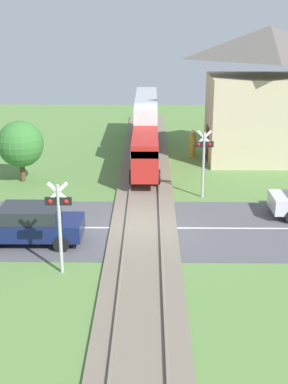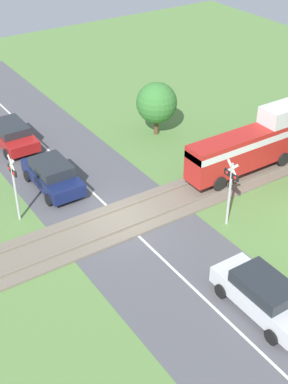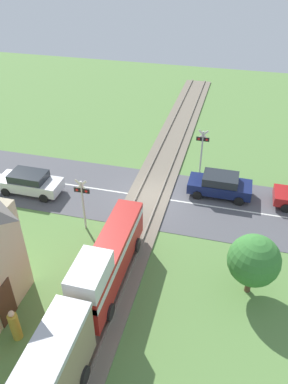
{
  "view_description": "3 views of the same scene",
  "coord_description": "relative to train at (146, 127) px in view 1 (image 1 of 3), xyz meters",
  "views": [
    {
      "loc": [
        0.24,
        -20.73,
        8.82
      ],
      "look_at": [
        0.0,
        1.21,
        1.2
      ],
      "focal_mm": 50.0,
      "sensor_mm": 36.0,
      "label": 1
    },
    {
      "loc": [
        17.4,
        -10.25,
        14.9
      ],
      "look_at": [
        0.0,
        1.21,
        1.2
      ],
      "focal_mm": 50.0,
      "sensor_mm": 36.0,
      "label": 2
    },
    {
      "loc": [
        -4.78,
        19.45,
        14.26
      ],
      "look_at": [
        0.0,
        1.21,
        1.2
      ],
      "focal_mm": 35.0,
      "sensor_mm": 36.0,
      "label": 3
    }
  ],
  "objects": [
    {
      "name": "crossing_signal_west_approach",
      "position": [
        -2.82,
        -15.53,
        0.27
      ],
      "size": [
        0.9,
        0.18,
        3.35
      ],
      "color": "#B7B7B7",
      "rests_on": "ground_plane"
    },
    {
      "name": "tree_roadside_hedge",
      "position": [
        -6.53,
        -5.19,
        0.17
      ],
      "size": [
        2.43,
        2.43,
        3.25
      ],
      "color": "brown",
      "rests_on": "ground_plane"
    },
    {
      "name": "train",
      "position": [
        0.0,
        0.0,
        0.0
      ],
      "size": [
        1.58,
        14.7,
        3.18
      ],
      "color": "red",
      "rests_on": "track_bed"
    },
    {
      "name": "track_bed",
      "position": [
        0.0,
        -11.58,
        -1.79
      ],
      "size": [
        2.8,
        48.0,
        0.24
      ],
      "color": "#756B5B",
      "rests_on": "ground_plane"
    },
    {
      "name": "ground_plane",
      "position": [
        0.0,
        -11.58,
        -1.86
      ],
      "size": [
        60.0,
        60.0,
        0.0
      ],
      "primitive_type": "plane",
      "color": "#5B8442"
    },
    {
      "name": "station_building",
      "position": [
        7.01,
        -0.86,
        1.98
      ],
      "size": [
        7.07,
        4.76,
        7.84
      ],
      "color": "#C6B793",
      "rests_on": "ground_plane"
    },
    {
      "name": "pedestrian_by_station",
      "position": [
        2.89,
        -0.09,
        -1.09
      ],
      "size": [
        0.42,
        0.42,
        1.69
      ],
      "color": "gold",
      "rests_on": "ground_plane"
    },
    {
      "name": "crossing_signal_east_approach",
      "position": [
        2.82,
        -7.63,
        0.27
      ],
      "size": [
        0.9,
        0.18,
        3.35
      ],
      "color": "#B7B7B7",
      "rests_on": "ground_plane"
    },
    {
      "name": "car_near_crossing",
      "position": [
        -4.42,
        -13.02,
        -1.07
      ],
      "size": [
        4.07,
        1.92,
        1.51
      ],
      "color": "#141E4C",
      "rests_on": "ground_plane"
    },
    {
      "name": "road_surface",
      "position": [
        0.0,
        -11.58,
        -1.85
      ],
      "size": [
        48.0,
        6.4,
        0.02
      ],
      "color": "#515156",
      "rests_on": "ground_plane"
    }
  ]
}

